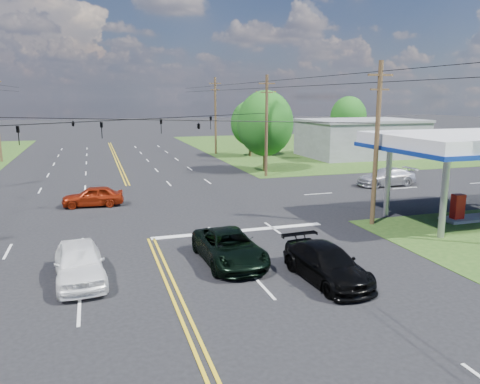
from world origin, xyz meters
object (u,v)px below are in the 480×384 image
object	(u,v)px
retail_ne	(360,139)
tree_right_a	(265,123)
tree_far_r	(348,117)
suv_black	(327,264)
pole_se	(377,142)
pickup_white	(79,263)
pole_right_far	(215,115)
pickup_dkgreen	(229,247)
tree_right_b	(250,123)
pole_ne	(266,125)
gas_canopy	(480,144)

from	to	relation	value
retail_ne	tree_right_a	distance (m)	18.09
tree_far_r	suv_black	bearing A→B (deg)	-121.09
pole_se	suv_black	bearing A→B (deg)	-133.90
pole_se	pickup_white	distance (m)	17.48
pole_right_far	pickup_dkgreen	bearing A→B (deg)	-103.78
tree_right_b	pickup_dkgreen	world-z (taller)	tree_right_b
pickup_dkgreen	suv_black	distance (m)	4.59
pole_se	pickup_dkgreen	distance (m)	11.48
pole_ne	pickup_dkgreen	xyz separation A→B (m)	(-10.00, -21.78, -4.18)
pickup_dkgreen	pickup_white	world-z (taller)	pickup_white
retail_ne	pole_se	bearing A→B (deg)	-120.38
gas_canopy	suv_black	size ratio (longest dim) A/B	2.43
gas_canopy	pole_right_far	size ratio (longest dim) A/B	1.22
pole_right_far	pickup_white	world-z (taller)	pole_right_far
pole_se	tree_right_b	xyz separation A→B (m)	(3.50, 33.00, -0.70)
pole_se	tree_right_b	world-z (taller)	pole_se
suv_black	pickup_white	xyz separation A→B (m)	(-9.75, 2.95, 0.08)
pole_right_far	pickup_white	distance (m)	44.47
tree_far_r	suv_black	size ratio (longest dim) A/B	1.52
tree_right_a	suv_black	xyz separation A→B (m)	(-7.75, -28.02, -4.14)
pole_right_far	pole_se	bearing A→B (deg)	-90.00
suv_black	pickup_white	distance (m)	10.19
pole_se	pole_right_far	bearing A→B (deg)	90.00
pole_ne	tree_far_r	size ratio (longest dim) A/B	1.25
pole_ne	pickup_dkgreen	bearing A→B (deg)	-114.66
pole_right_far	tree_right_b	distance (m)	5.40
pole_right_far	tree_far_r	size ratio (longest dim) A/B	1.31
pole_se	pole_right_far	size ratio (longest dim) A/B	0.95
gas_canopy	pole_ne	bearing A→B (deg)	108.89
gas_canopy	tree_right_a	xyz separation A→B (m)	(-5.50, 22.00, 0.16)
pole_se	retail_ne	bearing A→B (deg)	59.62
pole_se	pickup_dkgreen	xyz separation A→B (m)	(-10.00, -3.78, -4.18)
tree_right_a	pole_ne	bearing A→B (deg)	-108.43
tree_right_a	tree_far_r	bearing A→B (deg)	41.99
tree_far_r	suv_black	world-z (taller)	tree_far_r
gas_canopy	tree_right_a	size ratio (longest dim) A/B	1.49
gas_canopy	pole_se	distance (m)	6.58
suv_black	tree_right_a	bearing A→B (deg)	70.46
retail_ne	pickup_white	world-z (taller)	retail_ne
retail_ne	pole_se	world-z (taller)	pole_se
pickup_white	tree_right_a	bearing A→B (deg)	50.92
retail_ne	tree_right_a	bearing A→B (deg)	-153.43
pole_se	gas_canopy	bearing A→B (deg)	-8.75
retail_ne	tree_far_r	world-z (taller)	tree_far_r
pole_right_far	tree_right_a	bearing A→B (deg)	-86.42
tree_right_a	suv_black	distance (m)	29.36
suv_black	pole_se	bearing A→B (deg)	42.02
gas_canopy	pickup_dkgreen	size ratio (longest dim) A/B	2.29
retail_ne	pickup_white	size ratio (longest dim) A/B	2.94
pole_right_far	pickup_dkgreen	distance (m)	42.22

